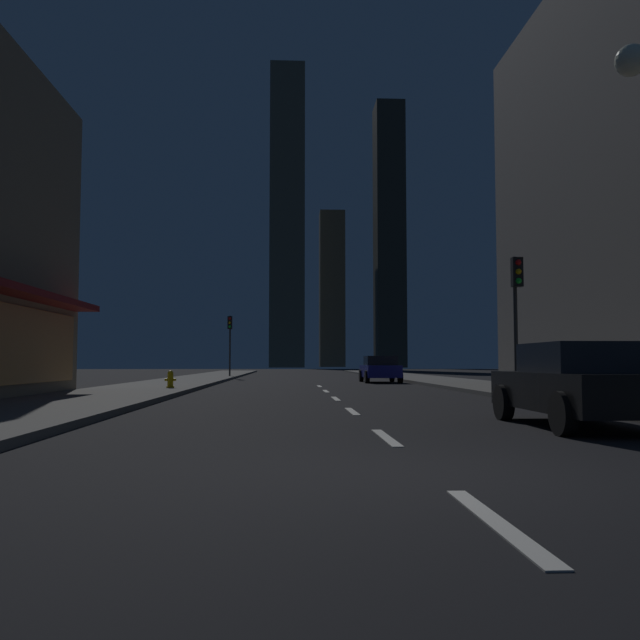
{
  "coord_description": "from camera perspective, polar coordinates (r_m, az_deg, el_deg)",
  "views": [
    {
      "loc": [
        -1.45,
        -6.65,
        1.12
      ],
      "look_at": [
        0.0,
        23.52,
        3.03
      ],
      "focal_mm": 37.37,
      "sensor_mm": 36.0,
      "label": 1
    }
  ],
  "objects": [
    {
      "name": "ground_plane",
      "position": [
        38.7,
        -0.61,
        -5.35
      ],
      "size": [
        78.0,
        136.0,
        0.1
      ],
      "primitive_type": "cube",
      "color": "black"
    },
    {
      "name": "sidewalk_right",
      "position": [
        39.58,
        9.61,
        -5.08
      ],
      "size": [
        4.0,
        76.0,
        0.15
      ],
      "primitive_type": "cube",
      "color": "#605E59",
      "rests_on": "ground"
    },
    {
      "name": "sidewalk_left",
      "position": [
        39.06,
        -10.96,
        -5.09
      ],
      "size": [
        4.0,
        76.0,
        0.15
      ],
      "primitive_type": "cube",
      "color": "#605E59",
      "rests_on": "ground"
    },
    {
      "name": "lane_marking_center",
      "position": [
        17.75,
        1.96,
        -7.22
      ],
      "size": [
        0.16,
        28.2,
        0.01
      ],
      "color": "silver",
      "rests_on": "ground"
    },
    {
      "name": "skyscraper_distant_tall",
      "position": [
        140.64,
        -2.83,
        8.95
      ],
      "size": [
        7.2,
        6.49,
        63.44
      ],
      "primitive_type": "cube",
      "color": "#524E3D",
      "rests_on": "ground"
    },
    {
      "name": "skyscraper_distant_mid",
      "position": [
        153.78,
        1.03,
        2.66
      ],
      "size": [
        5.73,
        5.93,
        35.87
      ],
      "primitive_type": "cube",
      "color": "#4C4839",
      "rests_on": "ground"
    },
    {
      "name": "skyscraper_distant_short",
      "position": [
        138.39,
        5.96,
        7.27
      ],
      "size": [
        5.84,
        7.25,
        54.41
      ],
      "primitive_type": "cube",
      "color": "#2E2C22",
      "rests_on": "ground"
    },
    {
      "name": "car_parked_near",
      "position": [
        12.38,
        21.41,
        -5.13
      ],
      "size": [
        1.98,
        4.24,
        1.45
      ],
      "color": "black",
      "rests_on": "ground"
    },
    {
      "name": "car_parked_far",
      "position": [
        36.71,
        5.17,
        -4.19
      ],
      "size": [
        1.98,
        4.24,
        1.45
      ],
      "color": "navy",
      "rests_on": "ground"
    },
    {
      "name": "fire_hydrant_far_left",
      "position": [
        25.9,
        -12.69,
        -5.0
      ],
      "size": [
        0.42,
        0.3,
        0.65
      ],
      "color": "gold",
      "rests_on": "sidewalk_left"
    },
    {
      "name": "traffic_light_near_right",
      "position": [
        21.12,
        16.49,
        2.16
      ],
      "size": [
        0.32,
        0.48,
        4.2
      ],
      "color": "#2D2D2D",
      "rests_on": "sidewalk_right"
    },
    {
      "name": "traffic_light_far_left",
      "position": [
        46.7,
        -7.73,
        -1.04
      ],
      "size": [
        0.32,
        0.48,
        4.2
      ],
      "color": "#2D2D2D",
      "rests_on": "sidewalk_left"
    }
  ]
}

